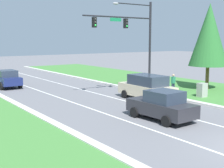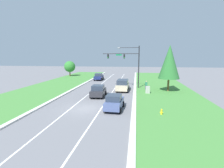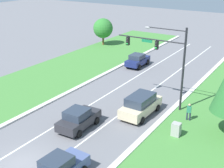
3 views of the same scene
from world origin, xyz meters
name	(u,v)px [view 3 (image 3 of 3)]	position (x,y,z in m)	size (l,w,h in m)	color
ground_plane	(22,165)	(0.00, 0.00, 0.00)	(160.00, 160.00, 0.00)	slate
lane_stripe_inner_left	(5,157)	(-1.80, 0.00, 0.00)	(0.14, 81.00, 0.01)	white
traffic_signal_mast	(164,54)	(4.31, 14.25, 5.31)	(7.02, 0.41, 8.03)	black
charcoal_sedan	(78,119)	(0.13, 6.33, 0.88)	(2.23, 4.32, 1.79)	#28282D
navy_sedan	(138,60)	(-3.68, 24.24, 0.89)	(2.09, 4.33, 1.75)	navy
champagne_suv	(141,105)	(3.46, 11.43, 1.02)	(2.29, 5.05, 1.99)	beige
utility_cabinet	(176,130)	(7.75, 9.47, 0.61)	(0.70, 0.60, 1.22)	#9E9E99
pedestrian	(189,111)	(7.68, 12.63, 0.94)	(0.41, 0.28, 1.69)	#232842
oak_near_left_tree	(103,28)	(-14.21, 31.50, 2.94)	(3.33, 3.33, 4.62)	brown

